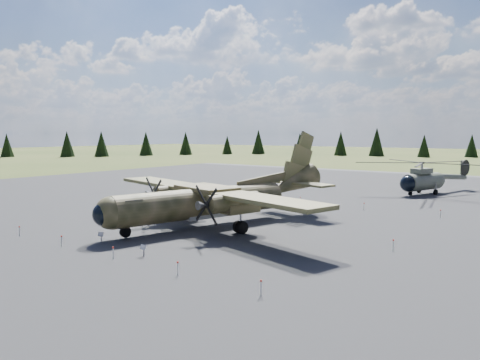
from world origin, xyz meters
The scene contains 8 objects.
ground centered at (0.00, 0.00, 0.00)m, with size 500.00×500.00×0.00m, color brown.
apron centered at (0.00, 10.00, 0.00)m, with size 120.00×120.00×0.04m, color #5E5E63.
transport_plane centered at (-0.01, -0.10, 2.66)m, with size 27.88×24.94×9.27m.
helicopter_near centered at (9.44, 34.13, 3.24)m, with size 22.52×22.83×4.57m.
info_placard_left centered at (-3.04, -10.67, 0.50)m, with size 0.51×0.33×0.75m.
info_placard_right centered at (3.01, -11.72, 0.54)m, with size 0.52×0.23×0.81m.
barrier_fence centered at (-0.46, -0.08, 0.51)m, with size 33.12×29.62×0.85m.
treeline centered at (-2.66, 1.08, 4.69)m, with size 311.25×307.94×10.94m.
Camera 1 is at (27.20, -33.33, 8.47)m, focal length 35.00 mm.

